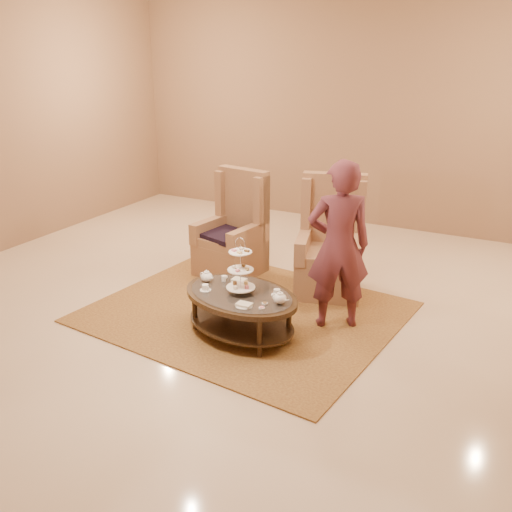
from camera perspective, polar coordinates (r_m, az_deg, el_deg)
The scene contains 8 objects.
ground at distance 6.22m, azimuth -1.99°, elevation -6.15°, with size 8.00×8.00×0.00m, color beige.
ceiling at distance 6.22m, azimuth -1.99°, elevation -6.15°, with size 8.00×8.00×0.02m, color silver.
wall_back at distance 9.30m, azimuth 10.48°, elevation 13.78°, with size 8.00×0.04×3.50m, color #8D694C.
rug at distance 6.32m, azimuth -1.08°, elevation -5.61°, with size 3.40×2.93×0.02m.
tea_table at distance 5.69m, azimuth -1.52°, elevation -4.51°, with size 1.41×1.12×1.05m.
armchair_left at distance 7.26m, azimuth -2.19°, elevation 1.68°, with size 0.81×0.83×1.32m.
armchair_right at distance 6.77m, azimuth 7.45°, elevation 0.24°, with size 0.93×0.95×1.38m.
person at distance 5.77m, azimuth 8.27°, elevation 0.99°, with size 0.77×0.69×1.76m.
Camera 1 is at (2.77, -4.82, 2.79)m, focal length 40.00 mm.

